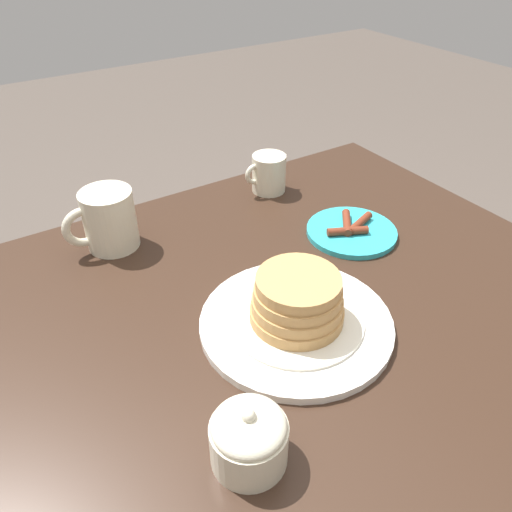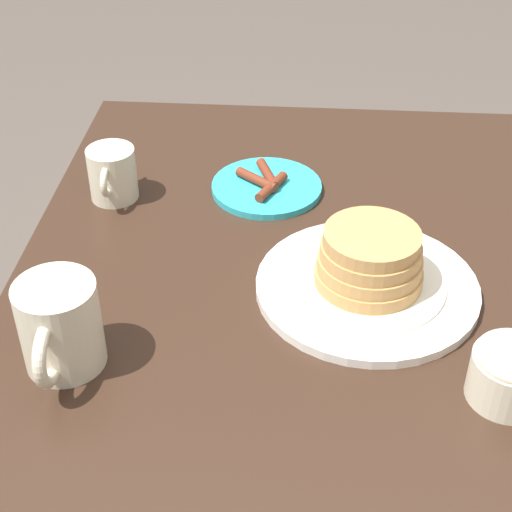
{
  "view_description": "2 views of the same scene",
  "coord_description": "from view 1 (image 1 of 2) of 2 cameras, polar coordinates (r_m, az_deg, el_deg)",
  "views": [
    {
      "loc": [
        0.26,
        0.43,
        1.22
      ],
      "look_at": [
        -0.08,
        -0.1,
        0.76
      ],
      "focal_mm": 35.0,
      "sensor_mm": 36.0,
      "label": 1
    },
    {
      "loc": [
        0.69,
        -0.04,
        1.33
      ],
      "look_at": [
        -0.08,
        -0.1,
        0.76
      ],
      "focal_mm": 55.0,
      "sensor_mm": 36.0,
      "label": 2
    }
  ],
  "objects": [
    {
      "name": "dining_table",
      "position": [
        0.81,
        -0.83,
        -15.03
      ],
      "size": [
        1.1,
        0.81,
        0.73
      ],
      "color": "#332116",
      "rests_on": "ground_plane"
    },
    {
      "name": "coffee_mug",
      "position": [
        0.87,
        -16.59,
        4.02
      ],
      "size": [
        0.12,
        0.09,
        0.1
      ],
      "color": "beige",
      "rests_on": "dining_table"
    },
    {
      "name": "creamer_pitcher",
      "position": [
        1.01,
        1.51,
        9.54
      ],
      "size": [
        0.1,
        0.07,
        0.08
      ],
      "color": "beige",
      "rests_on": "dining_table"
    },
    {
      "name": "pancake_plate",
      "position": [
        0.69,
        4.67,
        -6.27
      ],
      "size": [
        0.27,
        0.27,
        0.09
      ],
      "color": "white",
      "rests_on": "dining_table"
    },
    {
      "name": "sugar_bowl",
      "position": [
        0.55,
        -0.82,
        -20.01
      ],
      "size": [
        0.08,
        0.08,
        0.08
      ],
      "color": "beige",
      "rests_on": "dining_table"
    },
    {
      "name": "side_plate_bacon",
      "position": [
        0.9,
        10.85,
        2.84
      ],
      "size": [
        0.16,
        0.16,
        0.02
      ],
      "color": "#2DADBC",
      "rests_on": "dining_table"
    }
  ]
}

